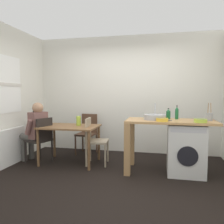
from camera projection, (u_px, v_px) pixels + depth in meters
ground_plane at (109, 178)px, 3.61m from camera, size 5.46×5.46×0.00m
wall_back at (126, 95)px, 5.20m from camera, size 4.60×0.10×2.70m
radiator at (11, 146)px, 4.30m from camera, size 0.10×0.80×0.70m
dining_table at (70, 131)px, 4.35m from camera, size 1.10×0.76×0.74m
chair_person_seat at (41, 138)px, 4.35m from camera, size 0.51×0.51×0.90m
chair_opposite at (94, 138)px, 4.30m from camera, size 0.44×0.44×0.90m
chair_spare_by_wall at (88, 131)px, 5.09m from camera, size 0.44×0.44×0.90m
seated_person at (35, 129)px, 4.42m from camera, size 0.56×0.54×1.20m
kitchen_counter at (158, 129)px, 3.85m from camera, size 1.50×0.68×0.92m
washing_machine at (186, 149)px, 3.78m from camera, size 0.60×0.61×0.86m
sink_basin at (155, 117)px, 3.84m from camera, size 0.38×0.38×0.09m
tap at (155, 111)px, 4.01m from camera, size 0.02×0.02×0.28m
bottle_tall_green at (168, 114)px, 3.94m from camera, size 0.07×0.07×0.19m
bottle_squat_brown at (177, 113)px, 3.91m from camera, size 0.06×0.06×0.24m
mixing_bowl at (162, 119)px, 3.63m from camera, size 0.20×0.20×0.05m
utensil_crock at (209, 117)px, 3.70m from camera, size 0.11×0.11×0.30m
colander at (200, 120)px, 3.48m from camera, size 0.20×0.20×0.06m
vase at (79, 121)px, 4.40m from camera, size 0.09×0.09×0.19m
scissors at (167, 120)px, 3.71m from camera, size 0.15×0.06×0.01m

